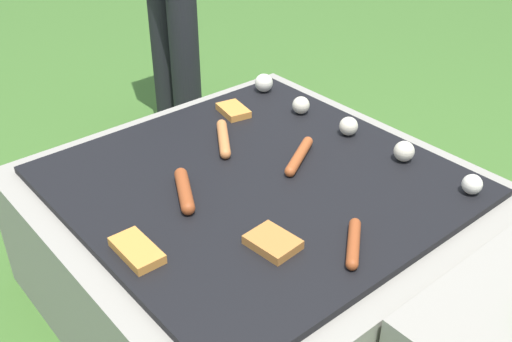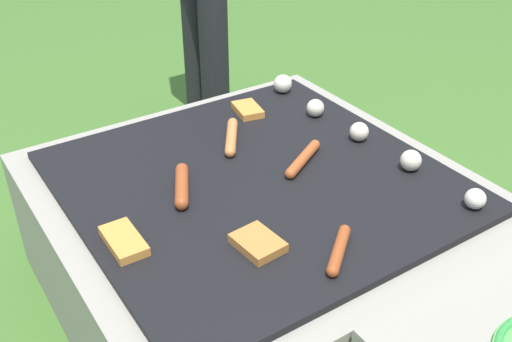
% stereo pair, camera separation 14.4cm
% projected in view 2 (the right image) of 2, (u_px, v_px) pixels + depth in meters
% --- Properties ---
extents(ground_plane, '(14.00, 14.00, 0.00)m').
position_uv_depth(ground_plane, '(256.00, 293.00, 1.65)').
color(ground_plane, '#3D6628').
extents(grill, '(0.98, 0.98, 0.38)m').
position_uv_depth(grill, '(256.00, 240.00, 1.55)').
color(grill, gray).
rests_on(grill, ground_plane).
extents(sausage_front_center, '(0.16, 0.12, 0.03)m').
position_uv_depth(sausage_front_center, '(231.00, 137.00, 1.59)').
color(sausage_front_center, '#C6753D').
rests_on(sausage_front_center, grill).
extents(sausage_mid_left, '(0.10, 0.16, 0.03)m').
position_uv_depth(sausage_mid_left, '(303.00, 159.00, 1.50)').
color(sausage_mid_left, '#A34C23').
rests_on(sausage_mid_left, grill).
extents(sausage_back_center, '(0.16, 0.10, 0.03)m').
position_uv_depth(sausage_back_center, '(182.00, 186.00, 1.39)').
color(sausage_back_center, '#93421E').
rests_on(sausage_back_center, grill).
extents(sausage_front_left, '(0.11, 0.13, 0.03)m').
position_uv_depth(sausage_front_left, '(339.00, 250.00, 1.20)').
color(sausage_front_left, '#93421E').
rests_on(sausage_front_left, grill).
extents(bread_slice_center, '(0.13, 0.07, 0.02)m').
position_uv_depth(bread_slice_center, '(124.00, 241.00, 1.23)').
color(bread_slice_center, '#D18438').
rests_on(bread_slice_center, grill).
extents(bread_slice_left, '(0.11, 0.09, 0.02)m').
position_uv_depth(bread_slice_left, '(258.00, 243.00, 1.22)').
color(bread_slice_left, '#B27033').
rests_on(bread_slice_left, grill).
extents(bread_slice_right, '(0.11, 0.08, 0.02)m').
position_uv_depth(bread_slice_right, '(248.00, 110.00, 1.74)').
color(bread_slice_right, '#D18438').
rests_on(bread_slice_right, grill).
extents(mushroom_row, '(0.79, 0.07, 0.06)m').
position_uv_depth(mushroom_row, '(352.00, 127.00, 1.62)').
color(mushroom_row, silver).
rests_on(mushroom_row, grill).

